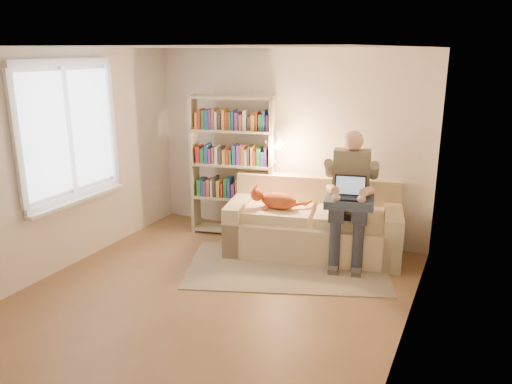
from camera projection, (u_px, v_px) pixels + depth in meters
The scene contains 14 objects.
floor at pixel (209, 299), 5.36m from camera, with size 4.50×4.50×0.00m, color brown.
ceiling at pixel (201, 47), 4.64m from camera, with size 4.00×4.50×0.02m, color white.
wall_left at pixel (57, 163), 5.81m from camera, with size 0.02×4.50×2.60m, color silver.
wall_right at pixel (411, 208), 4.19m from camera, with size 0.02×4.50×2.60m, color silver.
wall_back at pixel (288, 144), 6.96m from camera, with size 4.00×0.02×2.60m, color silver.
wall_front at pixel (17, 268), 3.04m from camera, with size 4.00×0.02×2.60m, color silver.
window at pixel (73, 154), 5.94m from camera, with size 0.12×1.52×1.69m.
sofa at pixel (314, 226), 6.55m from camera, with size 2.36×1.43×0.94m.
person at pixel (350, 190), 6.14m from camera, with size 0.59×0.80×1.63m.
cat at pixel (272, 200), 6.43m from camera, with size 0.70×0.36×0.27m.
blanket at pixel (354, 202), 6.00m from camera, with size 0.58×0.47×0.10m, color #2C3D4E.
laptop at pixel (355, 193), 5.98m from camera, with size 0.44×0.41×0.30m.
bookshelf at pixel (233, 159), 6.99m from camera, with size 1.36×0.54×1.99m.
rug at pixel (287, 267), 6.13m from camera, with size 2.40×1.42×0.01m, color gray.
Camera 1 is at (2.50, -4.17, 2.58)m, focal length 35.00 mm.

